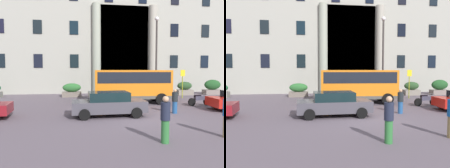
% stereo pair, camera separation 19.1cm
% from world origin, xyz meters
% --- Properties ---
extents(ground_plane, '(80.00, 64.00, 0.12)m').
position_xyz_m(ground_plane, '(0.00, 0.00, -0.06)').
color(ground_plane, '#594F58').
extents(office_building_facade, '(38.86, 9.73, 16.63)m').
position_xyz_m(office_building_facade, '(0.01, 17.47, 8.31)').
color(office_building_facade, '#9E9E91').
rests_on(office_building_facade, ground_plane).
extents(orange_minibus, '(6.18, 2.91, 2.69)m').
position_xyz_m(orange_minibus, '(0.97, 5.50, 1.61)').
color(orange_minibus, orange).
rests_on(orange_minibus, ground_plane).
extents(bus_stop_sign, '(0.44, 0.08, 2.69)m').
position_xyz_m(bus_stop_sign, '(6.36, 7.65, 1.66)').
color(bus_stop_sign, '#939C1F').
rests_on(bus_stop_sign, ground_plane).
extents(hedge_planter_far_west, '(1.68, 0.91, 1.42)m').
position_xyz_m(hedge_planter_far_west, '(7.79, 10.12, 0.68)').
color(hedge_planter_far_west, gray).
rests_on(hedge_planter_far_west, ground_plane).
extents(hedge_planter_far_east, '(1.89, 0.89, 1.36)m').
position_xyz_m(hedge_planter_far_east, '(-4.08, 10.16, 0.65)').
color(hedge_planter_far_east, '#6F655A').
rests_on(hedge_planter_far_east, ground_plane).
extents(hedge_planter_east, '(1.50, 0.93, 1.37)m').
position_xyz_m(hedge_planter_east, '(-0.08, 10.65, 0.66)').
color(hedge_planter_east, slate).
rests_on(hedge_planter_east, ground_plane).
extents(hedge_planter_entrance_left, '(1.94, 0.94, 1.61)m').
position_xyz_m(hedge_planter_entrance_left, '(11.04, 10.19, 0.78)').
color(hedge_planter_entrance_left, gray).
rests_on(hedge_planter_entrance_left, ground_plane).
extents(parked_sedan_far, '(4.38, 2.12, 1.44)m').
position_xyz_m(parked_sedan_far, '(-1.57, 0.69, 0.74)').
color(parked_sedan_far, '#45434A').
rests_on(parked_sedan_far, ground_plane).
extents(motorcycle_near_kerb, '(1.94, 0.56, 0.89)m').
position_xyz_m(motorcycle_near_kerb, '(5.69, 3.42, 0.46)').
color(motorcycle_near_kerb, black).
rests_on(motorcycle_near_kerb, ground_plane).
extents(pedestrian_woman_dark_dress, '(0.36, 0.36, 1.79)m').
position_xyz_m(pedestrian_woman_dark_dress, '(-0.06, -4.40, 0.91)').
color(pedestrian_woman_dark_dress, '#2B6C32').
rests_on(pedestrian_woman_dark_dress, ground_plane).
extents(pedestrian_child_trailing, '(0.36, 0.36, 1.54)m').
position_xyz_m(pedestrian_child_trailing, '(2.64, 0.89, 0.77)').
color(pedestrian_child_trailing, '#214D83').
rests_on(pedestrian_child_trailing, ground_plane).
extents(lamppost_plaza_centre, '(0.40, 0.40, 7.78)m').
position_xyz_m(lamppost_plaza_centre, '(4.09, 8.61, 4.52)').
color(lamppost_plaza_centre, '#3A3433').
rests_on(lamppost_plaza_centre, ground_plane).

